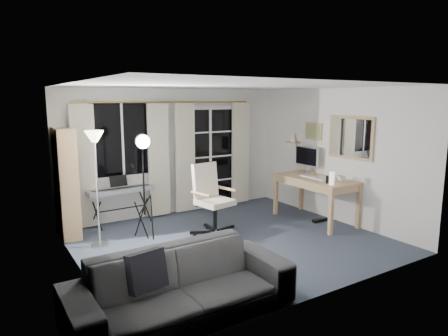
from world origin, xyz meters
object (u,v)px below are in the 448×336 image
(desk, at_px, (315,183))
(monitor, at_px, (307,157))
(torchiere_lamp, at_px, (95,154))
(keyboard_piano, at_px, (121,191))
(office_chair, at_px, (209,193))
(bookshelf, at_px, (64,185))
(sofa, at_px, (181,275))
(studio_light, at_px, (143,154))
(mug, at_px, (341,178))

(desk, relative_size, monitor, 2.60)
(torchiere_lamp, distance_m, desk, 3.83)
(keyboard_piano, bearing_deg, desk, -29.65)
(desk, bearing_deg, keyboard_piano, 153.18)
(office_chair, bearing_deg, keyboard_piano, 123.23)
(bookshelf, height_order, torchiere_lamp, bookshelf)
(keyboard_piano, distance_m, desk, 3.47)
(sofa, bearing_deg, studio_light, 76.99)
(office_chair, relative_size, monitor, 2.01)
(torchiere_lamp, height_order, mug, torchiere_lamp)
(studio_light, bearing_deg, monitor, 10.46)
(torchiere_lamp, xyz_separation_m, monitor, (3.87, -0.38, -0.30))
(monitor, relative_size, sofa, 0.25)
(torchiere_lamp, relative_size, monitor, 3.01)
(torchiere_lamp, relative_size, desk, 1.16)
(mug, relative_size, sofa, 0.06)
(bookshelf, distance_m, mug, 4.61)
(mug, height_order, sofa, mug)
(desk, xyz_separation_m, mug, (0.10, -0.50, 0.17))
(bookshelf, xyz_separation_m, desk, (4.00, -1.59, -0.13))
(desk, height_order, monitor, monitor)
(torchiere_lamp, bearing_deg, keyboard_piano, 52.25)
(torchiere_lamp, distance_m, office_chair, 1.90)
(monitor, bearing_deg, mug, -95.26)
(bookshelf, relative_size, mug, 13.31)
(keyboard_piano, bearing_deg, bookshelf, 177.65)
(studio_light, relative_size, office_chair, 1.47)
(bookshelf, xyz_separation_m, mug, (4.10, -2.09, 0.04))
(studio_light, xyz_separation_m, desk, (2.97, -0.73, -0.67))
(mug, bearing_deg, office_chair, 155.23)
(torchiere_lamp, relative_size, studio_light, 1.02)
(bookshelf, relative_size, keyboard_piano, 1.52)
(monitor, xyz_separation_m, mug, (-0.10, -0.95, -0.24))
(sofa, bearing_deg, mug, 17.32)
(studio_light, relative_size, sofa, 0.74)
(bookshelf, distance_m, keyboard_piano, 0.94)
(torchiere_lamp, height_order, office_chair, torchiere_lamp)
(office_chair, xyz_separation_m, desk, (1.96, -0.45, 0.02))
(studio_light, height_order, office_chair, studio_light)
(desk, bearing_deg, office_chair, 167.59)
(bookshelf, distance_m, studio_light, 1.44)
(bookshelf, distance_m, sofa, 3.31)
(bookshelf, xyz_separation_m, torchiere_lamp, (0.33, -0.77, 0.57))
(studio_light, distance_m, office_chair, 1.26)
(bookshelf, height_order, office_chair, bookshelf)
(desk, bearing_deg, sofa, -154.25)
(studio_light, height_order, mug, studio_light)
(keyboard_piano, relative_size, mug, 8.74)
(office_chair, bearing_deg, mug, -36.02)
(studio_light, bearing_deg, keyboard_piano, 112.54)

